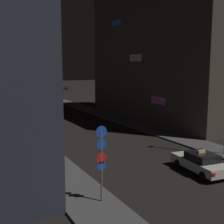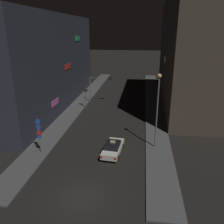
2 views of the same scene
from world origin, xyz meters
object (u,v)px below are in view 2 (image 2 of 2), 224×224
object	(u,v)px
traffic_light_left_kerb	(85,94)
sign_pole_left	(39,133)
street_lamp_near_block	(158,101)
taxi	(113,148)
traffic_light_overhead	(99,84)

from	to	relation	value
traffic_light_left_kerb	sign_pole_left	size ratio (longest dim) A/B	0.87
traffic_light_left_kerb	sign_pole_left	world-z (taller)	sign_pole_left
street_lamp_near_block	taxi	bearing A→B (deg)	-156.52
traffic_light_left_kerb	traffic_light_overhead	bearing A→B (deg)	66.08
street_lamp_near_block	sign_pole_left	bearing A→B (deg)	-166.36
traffic_light_overhead	sign_pole_left	bearing A→B (deg)	-97.98
taxi	street_lamp_near_block	distance (m)	7.22
traffic_light_overhead	sign_pole_left	world-z (taller)	traffic_light_overhead
traffic_light_left_kerb	taxi	bearing A→B (deg)	-65.92
taxi	traffic_light_left_kerb	bearing A→B (deg)	114.08
taxi	sign_pole_left	bearing A→B (deg)	-172.59
taxi	sign_pole_left	distance (m)	8.33
traffic_light_overhead	street_lamp_near_block	distance (m)	19.93
sign_pole_left	street_lamp_near_block	bearing A→B (deg)	13.64
traffic_light_left_kerb	sign_pole_left	distance (m)	16.51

